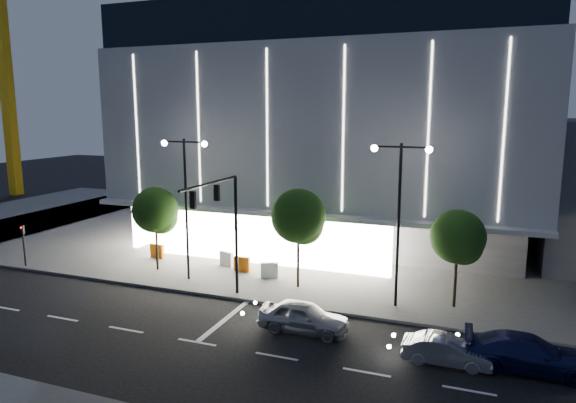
# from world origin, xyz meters

# --- Properties ---
(ground) EXTENTS (160.00, 160.00, 0.00)m
(ground) POSITION_xyz_m (0.00, 0.00, 0.00)
(ground) COLOR black
(ground) RESTS_ON ground
(sidewalk_museum) EXTENTS (70.00, 40.00, 0.15)m
(sidewalk_museum) POSITION_xyz_m (5.00, 24.00, 0.07)
(sidewalk_museum) COLOR #474747
(sidewalk_museum) RESTS_ON ground
(museum) EXTENTS (30.00, 25.80, 18.00)m
(museum) POSITION_xyz_m (2.98, 22.31, 9.27)
(museum) COLOR #4C4C51
(museum) RESTS_ON ground
(traffic_mast) EXTENTS (0.33, 5.89, 7.07)m
(traffic_mast) POSITION_xyz_m (1.00, 3.34, 5.03)
(traffic_mast) COLOR black
(traffic_mast) RESTS_ON ground
(street_lamp_west) EXTENTS (3.16, 0.36, 9.00)m
(street_lamp_west) POSITION_xyz_m (-3.00, 6.00, 5.96)
(street_lamp_west) COLOR black
(street_lamp_west) RESTS_ON ground
(street_lamp_east) EXTENTS (3.16, 0.36, 9.00)m
(street_lamp_east) POSITION_xyz_m (10.00, 6.00, 5.96)
(street_lamp_east) COLOR black
(street_lamp_east) RESTS_ON ground
(ped_signal_far) EXTENTS (0.22, 0.24, 3.00)m
(ped_signal_far) POSITION_xyz_m (-15.00, 4.50, 1.89)
(ped_signal_far) COLOR black
(ped_signal_far) RESTS_ON ground
(tower_crane) EXTENTS (32.00, 2.00, 28.50)m
(tower_crane) POSITION_xyz_m (-40.92, 28.00, 20.51)
(tower_crane) COLOR gold
(tower_crane) RESTS_ON ground
(tree_left) EXTENTS (3.02, 3.02, 5.72)m
(tree_left) POSITION_xyz_m (-5.97, 7.02, 4.03)
(tree_left) COLOR black
(tree_left) RESTS_ON ground
(tree_mid) EXTENTS (3.25, 3.25, 6.15)m
(tree_mid) POSITION_xyz_m (4.03, 7.02, 4.33)
(tree_mid) COLOR black
(tree_mid) RESTS_ON ground
(tree_right) EXTENTS (2.91, 2.91, 5.51)m
(tree_right) POSITION_xyz_m (13.03, 7.02, 3.88)
(tree_right) COLOR black
(tree_right) RESTS_ON ground
(car_lead) EXTENTS (4.48, 1.85, 1.52)m
(car_lead) POSITION_xyz_m (6.27, 1.36, 0.76)
(car_lead) COLOR #9B9EA2
(car_lead) RESTS_ON ground
(car_second) EXTENTS (3.71, 1.33, 1.22)m
(car_second) POSITION_xyz_m (13.01, 0.42, 0.61)
(car_second) COLOR #B2B6BA
(car_second) RESTS_ON ground
(car_third) EXTENTS (5.17, 2.25, 1.48)m
(car_third) POSITION_xyz_m (16.23, 1.04, 0.74)
(car_third) COLOR #121746
(car_third) RESTS_ON ground
(barrier_a) EXTENTS (1.12, 0.37, 1.00)m
(barrier_a) POSITION_xyz_m (-7.64, 9.32, 0.65)
(barrier_a) COLOR #CA580B
(barrier_a) RESTS_ON sidewalk_museum
(barrier_b) EXTENTS (1.12, 0.58, 1.00)m
(barrier_b) POSITION_xyz_m (-2.02, 9.30, 0.65)
(barrier_b) COLOR silver
(barrier_b) RESTS_ON sidewalk_museum
(barrier_c) EXTENTS (1.10, 0.26, 1.00)m
(barrier_c) POSITION_xyz_m (-0.49, 8.55, 0.65)
(barrier_c) COLOR #CB5A0B
(barrier_c) RESTS_ON sidewalk_museum
(barrier_d) EXTENTS (1.11, 0.65, 1.00)m
(barrier_d) POSITION_xyz_m (1.72, 7.98, 0.65)
(barrier_d) COLOR white
(barrier_d) RESTS_ON sidewalk_museum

